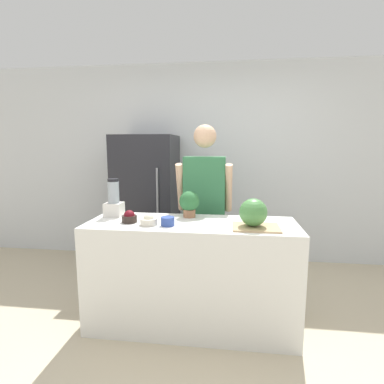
# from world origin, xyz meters

# --- Properties ---
(ground_plane) EXTENTS (14.00, 14.00, 0.00)m
(ground_plane) POSITION_xyz_m (0.00, 0.00, 0.00)
(ground_plane) COLOR beige
(wall_back) EXTENTS (8.00, 0.06, 2.60)m
(wall_back) POSITION_xyz_m (0.00, 1.94, 1.30)
(wall_back) COLOR silver
(wall_back) RESTS_ON ground_plane
(counter_island) EXTENTS (1.73, 0.61, 0.91)m
(counter_island) POSITION_xyz_m (0.00, 0.31, 0.46)
(counter_island) COLOR white
(counter_island) RESTS_ON ground_plane
(refrigerator) EXTENTS (0.73, 0.70, 1.67)m
(refrigerator) POSITION_xyz_m (-0.73, 1.55, 0.83)
(refrigerator) COLOR #232328
(refrigerator) RESTS_ON ground_plane
(person) EXTENTS (0.55, 0.27, 1.75)m
(person) POSITION_xyz_m (0.06, 0.89, 0.90)
(person) COLOR #333338
(person) RESTS_ON ground_plane
(cutting_board) EXTENTS (0.36, 0.27, 0.01)m
(cutting_board) POSITION_xyz_m (0.52, 0.19, 0.92)
(cutting_board) COLOR tan
(cutting_board) RESTS_ON counter_island
(watermelon) EXTENTS (0.21, 0.21, 0.21)m
(watermelon) POSITION_xyz_m (0.49, 0.20, 1.03)
(watermelon) COLOR #4C8C47
(watermelon) RESTS_ON cutting_board
(bowl_cherries) EXTENTS (0.12, 0.12, 0.10)m
(bowl_cherries) POSITION_xyz_m (-0.51, 0.24, 0.95)
(bowl_cherries) COLOR #2D231E
(bowl_cherries) RESTS_ON counter_island
(bowl_cream) EXTENTS (0.14, 0.14, 0.09)m
(bowl_cream) POSITION_xyz_m (-0.33, 0.19, 0.95)
(bowl_cream) COLOR beige
(bowl_cream) RESTS_ON counter_island
(bowl_small_blue) EXTENTS (0.11, 0.11, 0.07)m
(bowl_small_blue) POSITION_xyz_m (-0.17, 0.18, 0.95)
(bowl_small_blue) COLOR #334C9E
(bowl_small_blue) RESTS_ON counter_island
(blender) EXTENTS (0.15, 0.15, 0.34)m
(blender) POSITION_xyz_m (-0.72, 0.45, 1.05)
(blender) COLOR silver
(blender) RESTS_ON counter_island
(potted_plant) EXTENTS (0.18, 0.18, 0.23)m
(potted_plant) POSITION_xyz_m (-0.04, 0.49, 1.04)
(potted_plant) COLOR #996647
(potted_plant) RESTS_ON counter_island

